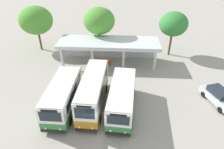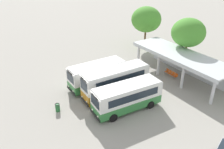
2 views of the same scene
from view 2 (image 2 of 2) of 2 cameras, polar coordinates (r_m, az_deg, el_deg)
ground_plane at (r=25.51m, az=-3.94°, el=-8.06°), size 180.00×180.00×0.00m
city_bus_nearest_orange at (r=28.49m, az=-3.66°, el=0.05°), size 2.52×7.22×3.09m
city_bus_second_in_row at (r=26.52m, az=0.88°, el=-1.64°), size 2.41×8.10×3.47m
city_bus_middle_cream at (r=24.32m, az=3.71°, el=-5.32°), size 2.85×7.62×2.96m
terminal_canopy at (r=31.98m, az=17.10°, el=3.64°), size 14.04×4.58×3.40m
waiting_chair_end_by_column at (r=32.80m, az=13.37°, el=0.82°), size 0.44×0.44×0.86m
waiting_chair_second_from_end at (r=32.45m, az=14.03°, el=0.45°), size 0.44×0.44×0.86m
waiting_chair_middle_seat at (r=32.13m, az=14.74°, el=0.07°), size 0.44×0.44×0.86m
waiting_chair_fourth_seat at (r=31.79m, az=15.40°, el=-0.33°), size 0.44×0.44×0.86m
roadside_tree_behind_canopy at (r=33.62m, az=18.24°, el=9.75°), size 4.59×4.59×7.33m
roadside_tree_west_of_canopy at (r=41.25m, az=8.42°, el=13.25°), size 5.12×5.12×7.11m
litter_bin_apron at (r=25.31m, az=-13.23°, el=-7.90°), size 0.49×0.49×0.90m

